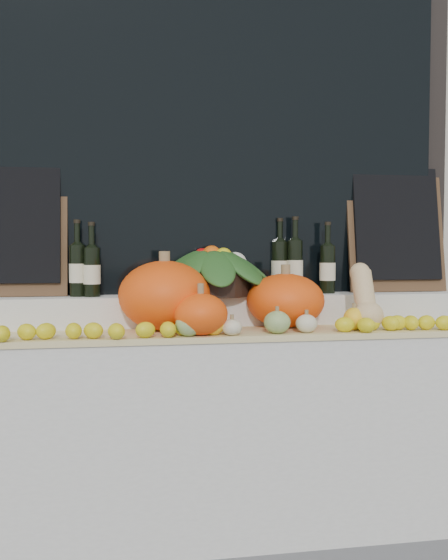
{
  "coord_description": "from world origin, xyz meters",
  "views": [
    {
      "loc": [
        -0.46,
        -1.17,
        1.26
      ],
      "look_at": [
        0.0,
        1.45,
        1.12
      ],
      "focal_mm": 40.0,
      "sensor_mm": 36.0,
      "label": 1
    }
  ],
  "objects_px": {
    "pumpkin_left": "(165,296)",
    "pumpkin_right": "(285,300)",
    "butternut_squash": "(365,300)",
    "produce_bowl": "(212,271)",
    "wine_bottle_tall": "(280,266)"
  },
  "relations": [
    {
      "from": "butternut_squash",
      "to": "wine_bottle_tall",
      "type": "relative_size",
      "value": 0.8
    },
    {
      "from": "pumpkin_left",
      "to": "butternut_squash",
      "type": "xyz_separation_m",
      "value": [
        0.86,
        -0.1,
        -0.02
      ]
    },
    {
      "from": "produce_bowl",
      "to": "pumpkin_left",
      "type": "bearing_deg",
      "value": -142.61
    },
    {
      "from": "pumpkin_left",
      "to": "butternut_squash",
      "type": "distance_m",
      "value": 0.87
    },
    {
      "from": "pumpkin_left",
      "to": "pumpkin_right",
      "type": "relative_size",
      "value": 1.14
    },
    {
      "from": "produce_bowl",
      "to": "wine_bottle_tall",
      "type": "bearing_deg",
      "value": 13.68
    },
    {
      "from": "pumpkin_left",
      "to": "produce_bowl",
      "type": "height_order",
      "value": "produce_bowl"
    },
    {
      "from": "pumpkin_left",
      "to": "butternut_squash",
      "type": "bearing_deg",
      "value": -6.47
    },
    {
      "from": "butternut_squash",
      "to": "produce_bowl",
      "type": "distance_m",
      "value": 0.7
    },
    {
      "from": "pumpkin_right",
      "to": "produce_bowl",
      "type": "height_order",
      "value": "produce_bowl"
    },
    {
      "from": "pumpkin_right",
      "to": "butternut_squash",
      "type": "bearing_deg",
      "value": -18.44
    },
    {
      "from": "pumpkin_right",
      "to": "butternut_squash",
      "type": "height_order",
      "value": "butternut_squash"
    },
    {
      "from": "butternut_squash",
      "to": "produce_bowl",
      "type": "xyz_separation_m",
      "value": [
        -0.63,
        0.27,
        0.12
      ]
    },
    {
      "from": "pumpkin_right",
      "to": "produce_bowl",
      "type": "bearing_deg",
      "value": 151.58
    },
    {
      "from": "pumpkin_left",
      "to": "pumpkin_right",
      "type": "bearing_deg",
      "value": 1.2
    }
  ]
}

